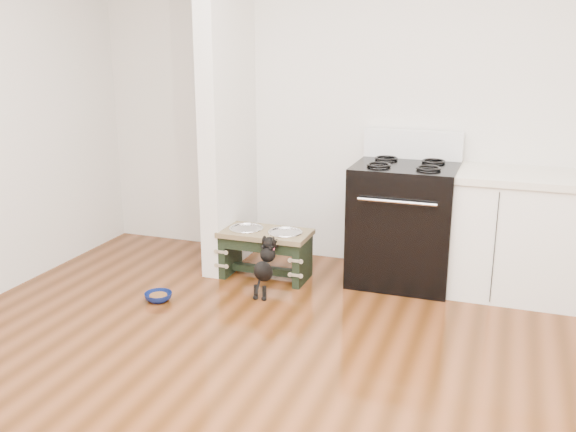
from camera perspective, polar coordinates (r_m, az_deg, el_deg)
The scene contains 8 objects.
ground at distance 3.31m, azimuth -1.38°, elevation -18.14°, with size 5.00×5.00×0.00m, color #44230C.
room_shell at distance 2.76m, azimuth -1.60°, elevation 11.01°, with size 5.00×5.00×5.00m.
partition_wall at distance 5.17m, azimuth -5.38°, elevation 10.16°, with size 0.15×0.80×2.70m, color silver.
oven_range at distance 4.97m, azimuth 10.24°, elevation -0.49°, with size 0.76×0.69×1.14m.
cabinet_run at distance 4.95m, azimuth 21.51°, elevation -1.75°, with size 1.24×0.64×0.91m.
dog_feeder at distance 5.02m, azimuth -2.02°, elevation -2.55°, with size 0.70×0.37×0.40m.
puppy at distance 4.71m, azimuth -2.05°, elevation -4.33°, with size 0.12×0.36×0.43m.
floor_bowl at distance 4.75m, azimuth -11.45°, elevation -7.06°, with size 0.24×0.24×0.06m.
Camera 1 is at (0.99, -2.57, 1.85)m, focal length 40.00 mm.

